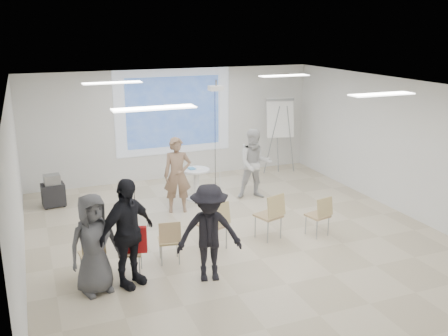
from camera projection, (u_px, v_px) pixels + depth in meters
name	position (u px, v px, depth m)	size (l,w,h in m)	color
floor	(239.00, 240.00, 10.02)	(8.00, 9.00, 0.10)	beige
ceiling	(240.00, 85.00, 9.16)	(8.00, 9.00, 0.10)	white
wall_back	(173.00, 124.00, 13.65)	(8.00, 0.10, 3.00)	silver
wall_left	(12.00, 191.00, 8.15)	(0.10, 9.00, 3.00)	silver
wall_right	(407.00, 148.00, 11.04)	(0.10, 9.00, 3.00)	silver
projection_halo	(174.00, 112.00, 13.50)	(3.20, 0.01, 2.30)	silver
projection_image	(174.00, 112.00, 13.48)	(2.60, 0.01, 1.90)	#2E529C
pedestal_table	(196.00, 182.00, 12.07)	(0.72, 0.72, 0.80)	white
player_left	(177.00, 170.00, 11.19)	(0.71, 0.48, 1.96)	#95735B
player_right	(255.00, 160.00, 12.10)	(0.92, 0.73, 1.90)	silver
controller_left	(181.00, 153.00, 11.39)	(0.04, 0.11, 0.04)	silver
controller_right	(244.00, 146.00, 12.16)	(0.04, 0.13, 0.04)	white
chair_far_left	(93.00, 251.00, 8.28)	(0.44, 0.46, 0.84)	tan
chair_left_mid	(130.00, 250.00, 8.39)	(0.48, 0.50, 0.81)	tan
chair_left_inner	(169.00, 238.00, 8.82)	(0.45, 0.47, 0.82)	tan
chair_center	(216.00, 222.00, 9.33)	(0.59, 0.61, 0.96)	tan
chair_right_inner	(271.00, 213.00, 9.80)	(0.57, 0.59, 0.96)	tan
chair_right_far	(320.00, 213.00, 9.96)	(0.48, 0.50, 0.84)	tan
red_jacket	(133.00, 240.00, 8.19)	(0.47, 0.11, 0.44)	#AB1516
laptop	(169.00, 238.00, 8.91)	(0.30, 0.22, 0.02)	black
audience_left	(127.00, 226.00, 7.93)	(1.21, 0.73, 2.09)	black
audience_mid	(209.00, 227.00, 8.14)	(1.22, 0.67, 1.89)	black
audience_outer	(93.00, 238.00, 7.76)	(0.90, 0.59, 1.84)	#525357
flipchart_easel	(280.00, 119.00, 14.00)	(0.92, 0.71, 2.14)	gray
av_cart	(53.00, 192.00, 11.68)	(0.54, 0.45, 0.77)	black
ceiling_projector	(216.00, 94.00, 10.63)	(0.30, 0.25, 3.00)	white
fluor_panel_nw	(112.00, 83.00, 10.26)	(1.20, 0.30, 0.02)	white
fluor_panel_ne	(284.00, 76.00, 11.68)	(1.20, 0.30, 0.02)	white
fluor_panel_sw	(154.00, 108.00, 7.13)	(1.20, 0.30, 0.02)	white
fluor_panel_se	(382.00, 94.00, 8.56)	(1.20, 0.30, 0.02)	white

